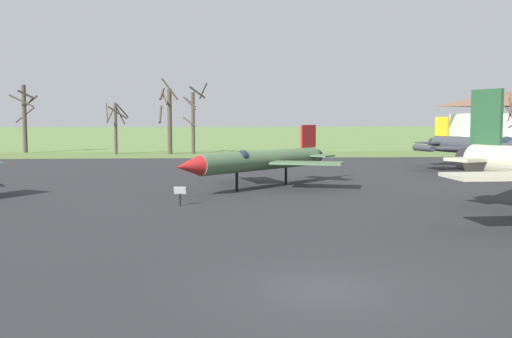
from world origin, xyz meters
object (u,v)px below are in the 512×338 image
Objects in this scene: info_placard_rear_left at (180,194)px; visitor_building at (504,118)px; jet_fighter_front_left at (488,146)px; jet_fighter_rear_left at (259,160)px.

visitor_building is (52.69, 70.46, 3.83)m from info_placard_rear_left.
jet_fighter_front_left reaches higher than info_placard_rear_left.
jet_fighter_rear_left reaches higher than info_placard_rear_left.
jet_fighter_front_left is 0.79× the size of visitor_building.
jet_fighter_front_left is at bearing 36.14° from info_placard_rear_left.
jet_fighter_front_left is 30.59m from info_placard_rear_left.
jet_fighter_rear_left is at bearing -151.84° from jet_fighter_front_left.
jet_fighter_rear_left is at bearing 57.84° from info_placard_rear_left.
jet_fighter_front_left reaches higher than jet_fighter_rear_left.
jet_fighter_rear_left is 0.57× the size of visitor_building.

